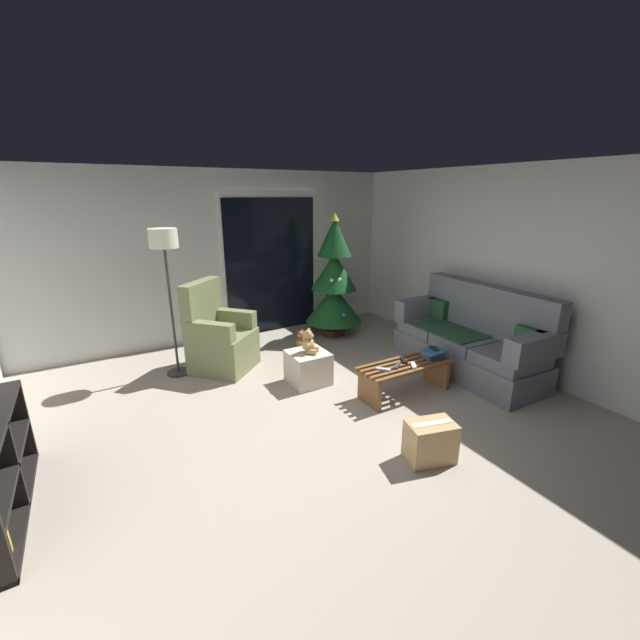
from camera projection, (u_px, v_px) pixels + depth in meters
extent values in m
plane|color=#9E9384|center=(320.00, 430.00, 3.82)|extent=(7.00, 7.00, 0.00)
cube|color=beige|center=(218.00, 257.00, 5.97)|extent=(5.72, 0.12, 2.50)
cube|color=beige|center=(526.00, 273.00, 4.81)|extent=(0.12, 6.00, 2.50)
cube|color=silver|center=(271.00, 263.00, 6.35)|extent=(1.60, 0.02, 2.20)
cube|color=black|center=(272.00, 267.00, 6.35)|extent=(1.50, 0.02, 2.10)
cube|color=slate|center=(465.00, 359.00, 5.04)|extent=(0.81, 1.92, 0.34)
cube|color=slate|center=(510.00, 358.00, 4.44)|extent=(0.70, 0.62, 0.14)
cube|color=slate|center=(466.00, 341.00, 4.96)|extent=(0.70, 0.62, 0.14)
cube|color=slate|center=(431.00, 327.00, 5.48)|extent=(0.70, 0.62, 0.14)
cube|color=slate|center=(488.00, 309.00, 5.00)|extent=(0.25, 1.90, 0.60)
cube|color=slate|center=(535.00, 348.00, 4.18)|extent=(0.77, 0.22, 0.28)
cube|color=slate|center=(420.00, 308.00, 5.64)|extent=(0.77, 0.22, 0.28)
cube|color=#234C2D|center=(450.00, 330.00, 5.14)|extent=(0.62, 0.92, 0.02)
cube|color=#234C2D|center=(530.00, 340.00, 4.39)|extent=(0.13, 0.32, 0.28)
cube|color=#234C2D|center=(438.00, 309.00, 5.57)|extent=(0.13, 0.32, 0.28)
cube|color=brown|center=(417.00, 371.00, 4.27)|extent=(1.10, 0.05, 0.04)
cube|color=brown|center=(411.00, 368.00, 4.34)|extent=(1.10, 0.05, 0.04)
cube|color=brown|center=(406.00, 365.00, 4.41)|extent=(1.10, 0.05, 0.04)
cube|color=brown|center=(401.00, 362.00, 4.49)|extent=(1.10, 0.05, 0.04)
cube|color=brown|center=(395.00, 359.00, 4.56)|extent=(1.10, 0.05, 0.04)
cube|color=brown|center=(369.00, 390.00, 4.24)|extent=(0.05, 0.36, 0.34)
cube|color=brown|center=(437.00, 371.00, 4.70)|extent=(0.05, 0.36, 0.34)
cube|color=silver|center=(414.00, 365.00, 4.33)|extent=(0.13, 0.15, 0.02)
cube|color=#ADADB2|center=(383.00, 369.00, 4.23)|extent=(0.14, 0.15, 0.02)
cube|color=#333338|center=(397.00, 366.00, 4.32)|extent=(0.15, 0.13, 0.02)
cube|color=black|center=(404.00, 360.00, 4.46)|extent=(0.10, 0.16, 0.02)
cube|color=#285684|center=(433.00, 355.00, 4.58)|extent=(0.25, 0.20, 0.04)
cube|color=#4C4C51|center=(432.00, 353.00, 4.55)|extent=(0.24, 0.16, 0.03)
cube|color=#285684|center=(434.00, 351.00, 4.53)|extent=(0.26, 0.20, 0.02)
cube|color=black|center=(434.00, 349.00, 4.56)|extent=(0.11, 0.16, 0.01)
cylinder|color=#4C1E19|center=(334.00, 331.00, 6.43)|extent=(0.36, 0.36, 0.10)
cylinder|color=brown|center=(334.00, 324.00, 6.39)|extent=(0.08, 0.08, 0.12)
cone|color=#14471E|center=(334.00, 304.00, 6.29)|extent=(0.88, 0.88, 0.57)
cone|color=#14471E|center=(334.00, 271.00, 6.13)|extent=(0.70, 0.70, 0.57)
cone|color=#14471E|center=(335.00, 237.00, 5.98)|extent=(0.52, 0.52, 0.57)
sphere|color=white|center=(332.00, 280.00, 5.89)|extent=(0.06, 0.06, 0.06)
sphere|color=gold|center=(343.00, 246.00, 6.13)|extent=(0.06, 0.06, 0.06)
sphere|color=blue|center=(344.00, 315.00, 5.94)|extent=(0.06, 0.06, 0.06)
sphere|color=red|center=(323.00, 253.00, 5.96)|extent=(0.06, 0.06, 0.06)
sphere|color=gold|center=(324.00, 251.00, 5.94)|extent=(0.06, 0.06, 0.06)
sphere|color=#1E8C33|center=(330.00, 261.00, 6.31)|extent=(0.06, 0.06, 0.06)
sphere|color=blue|center=(314.00, 288.00, 6.32)|extent=(0.06, 0.06, 0.06)
sphere|color=white|center=(340.00, 280.00, 5.89)|extent=(0.06, 0.06, 0.06)
cone|color=#EAD14C|center=(335.00, 217.00, 5.89)|extent=(0.14, 0.14, 0.12)
cube|color=olive|center=(224.00, 357.00, 5.12)|extent=(0.96, 0.96, 0.31)
cube|color=olive|center=(223.00, 339.00, 5.05)|extent=(0.96, 0.96, 0.18)
cube|color=olive|center=(202.00, 306.00, 5.00)|extent=(0.61, 0.58, 0.64)
cube|color=olive|center=(234.00, 318.00, 5.24)|extent=(0.50, 0.52, 0.22)
cube|color=olive|center=(211.00, 332.00, 4.73)|extent=(0.50, 0.52, 0.22)
cylinder|color=#2D2D30|center=(179.00, 372.00, 5.03)|extent=(0.28, 0.28, 0.02)
cylinder|color=#2D2D30|center=(172.00, 312.00, 4.79)|extent=(0.03, 0.03, 1.55)
cylinder|color=beige|center=(163.00, 238.00, 4.53)|extent=(0.32, 0.32, 0.22)
cube|color=black|center=(0.00, 426.00, 3.25)|extent=(0.40, 0.04, 0.72)
cube|color=beige|center=(308.00, 367.00, 4.74)|extent=(0.44, 0.44, 0.39)
cylinder|color=tan|center=(314.00, 349.00, 4.70)|extent=(0.12, 0.12, 0.06)
cylinder|color=tan|center=(312.00, 352.00, 4.61)|extent=(0.12, 0.12, 0.06)
sphere|color=tan|center=(308.00, 344.00, 4.65)|extent=(0.15, 0.15, 0.15)
sphere|color=tan|center=(308.00, 335.00, 4.61)|extent=(0.11, 0.11, 0.11)
sphere|color=tan|center=(312.00, 336.00, 4.60)|extent=(0.04, 0.04, 0.04)
sphere|color=tan|center=(309.00, 330.00, 4.63)|extent=(0.04, 0.04, 0.04)
sphere|color=tan|center=(307.00, 332.00, 4.56)|extent=(0.04, 0.04, 0.04)
sphere|color=tan|center=(311.00, 342.00, 4.71)|extent=(0.06, 0.06, 0.06)
sphere|color=tan|center=(308.00, 346.00, 4.57)|extent=(0.06, 0.06, 0.06)
cylinder|color=brown|center=(306.00, 346.00, 5.83)|extent=(0.11, 0.13, 0.06)
cylinder|color=brown|center=(303.00, 349.00, 5.74)|extent=(0.11, 0.13, 0.06)
sphere|color=brown|center=(301.00, 342.00, 5.79)|extent=(0.15, 0.15, 0.15)
sphere|color=brown|center=(301.00, 335.00, 5.76)|extent=(0.11, 0.11, 0.11)
sphere|color=#A37A51|center=(304.00, 336.00, 5.74)|extent=(0.04, 0.04, 0.04)
sphere|color=brown|center=(302.00, 331.00, 5.78)|extent=(0.04, 0.04, 0.04)
sphere|color=brown|center=(299.00, 332.00, 5.71)|extent=(0.04, 0.04, 0.04)
sphere|color=brown|center=(305.00, 340.00, 5.84)|extent=(0.06, 0.06, 0.06)
sphere|color=brown|center=(299.00, 343.00, 5.72)|extent=(0.06, 0.06, 0.06)
cube|color=tan|center=(430.00, 442.00, 3.35)|extent=(0.45, 0.35, 0.35)
cube|color=beige|center=(432.00, 423.00, 3.29)|extent=(0.36, 0.15, 0.00)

